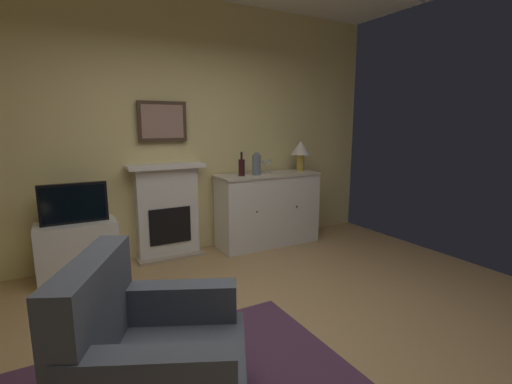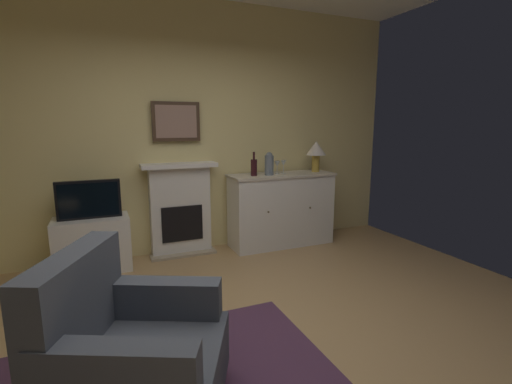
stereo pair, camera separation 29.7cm
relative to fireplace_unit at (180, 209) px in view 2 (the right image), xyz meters
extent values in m
cube|color=tan|center=(0.12, -2.14, -0.60)|extent=(5.61, 4.59, 0.10)
cube|color=#EAD68C|center=(0.12, 0.13, 0.94)|extent=(5.61, 0.06, 2.97)
cube|color=white|center=(0.00, 0.01, -0.02)|extent=(0.70, 0.18, 1.05)
cube|color=tan|center=(0.00, -0.09, -0.53)|extent=(0.77, 0.20, 0.03)
cube|color=black|center=(0.00, -0.09, -0.16)|extent=(0.48, 0.02, 0.42)
cube|color=white|center=(0.00, -0.02, 0.53)|extent=(0.87, 0.27, 0.05)
cube|color=#473323|center=(0.00, 0.05, 1.03)|extent=(0.55, 0.03, 0.45)
cube|color=#9E7A6B|center=(0.00, 0.03, 1.03)|extent=(0.47, 0.01, 0.37)
cube|color=white|center=(1.26, -0.18, -0.10)|extent=(1.32, 0.45, 0.90)
cube|color=beige|center=(1.26, -0.18, 0.37)|extent=(1.35, 0.48, 0.03)
sphere|color=brown|center=(0.97, -0.41, -0.04)|extent=(0.02, 0.02, 0.02)
sphere|color=brown|center=(1.55, -0.41, -0.04)|extent=(0.02, 0.02, 0.02)
cylinder|color=#B79338|center=(1.76, -0.18, 0.49)|extent=(0.10, 0.10, 0.22)
cone|color=silver|center=(1.76, -0.18, 0.69)|extent=(0.26, 0.26, 0.18)
cylinder|color=#331419|center=(0.86, -0.22, 0.48)|extent=(0.08, 0.08, 0.20)
cylinder|color=#331419|center=(0.86, -0.22, 0.63)|extent=(0.03, 0.03, 0.09)
cylinder|color=silver|center=(1.19, -0.18, 0.38)|extent=(0.06, 0.06, 0.00)
cylinder|color=silver|center=(1.19, -0.18, 0.43)|extent=(0.01, 0.01, 0.09)
cone|color=silver|center=(1.19, -0.18, 0.51)|extent=(0.07, 0.07, 0.07)
cylinder|color=silver|center=(1.30, -0.14, 0.38)|extent=(0.06, 0.06, 0.00)
cylinder|color=silver|center=(1.30, -0.14, 0.43)|extent=(0.01, 0.01, 0.09)
cone|color=silver|center=(1.30, -0.14, 0.51)|extent=(0.07, 0.07, 0.07)
cylinder|color=slate|center=(1.06, -0.23, 0.50)|extent=(0.11, 0.11, 0.24)
sphere|color=slate|center=(1.06, -0.23, 0.62)|extent=(0.08, 0.08, 0.08)
cube|color=white|center=(-0.97, -0.16, -0.26)|extent=(0.75, 0.42, 0.58)
cube|color=black|center=(-0.97, -0.18, 0.23)|extent=(0.62, 0.06, 0.40)
cube|color=black|center=(-0.97, -0.22, 0.23)|extent=(0.57, 0.01, 0.35)
cube|color=#474C56|center=(-0.71, -2.47, -0.29)|extent=(1.05, 1.03, 0.32)
cube|color=#474C56|center=(-1.01, -2.33, 0.12)|extent=(0.47, 0.76, 0.50)
cube|color=#474C56|center=(-0.85, -2.76, -0.02)|extent=(0.71, 0.44, 0.22)
cube|color=#474C56|center=(-0.57, -2.18, -0.02)|extent=(0.71, 0.44, 0.22)
cylinder|color=#473323|center=(-0.26, -2.32, -0.50)|extent=(0.05, 0.05, 0.10)
cylinder|color=#473323|center=(-0.88, -2.03, -0.50)|extent=(0.05, 0.05, 0.10)
camera|label=1|loc=(-1.11, -4.12, 1.00)|focal=25.59mm
camera|label=2|loc=(-0.84, -4.25, 1.00)|focal=25.59mm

